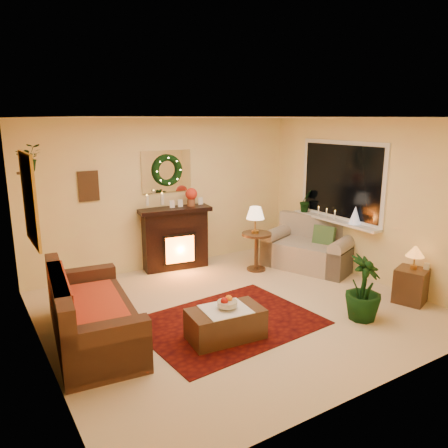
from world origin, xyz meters
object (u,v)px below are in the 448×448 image
fireplace (175,238)px  side_table_round (256,252)px  coffee_table (226,322)px  loveseat (309,244)px  end_table_square (411,284)px  sofa (93,307)px

fireplace → side_table_round: size_ratio=1.66×
fireplace → coffee_table: bearing=-95.2°
loveseat → end_table_square: 1.94m
fireplace → coffee_table: size_ratio=1.24×
sofa → coffee_table: 1.58m
sofa → fireplace: bearing=50.3°
fireplace → coffee_table: 2.75m
loveseat → coffee_table: (-2.64, -1.43, -0.21)m
fireplace → loveseat: (2.03, -1.23, -0.13)m
fireplace → loveseat: 2.38m
end_table_square → sofa: bearing=163.0°
sofa → fireplace: 2.71m
side_table_round → fireplace: bearing=143.1°
coffee_table → sofa: bearing=155.1°
end_table_square → coffee_table: bearing=170.3°
loveseat → end_table_square: size_ratio=3.03×
side_table_round → coffee_table: side_table_round is taller
side_table_round → loveseat: bearing=-22.8°
sofa → end_table_square: 4.39m
coffee_table → side_table_round: bearing=51.3°
sofa → end_table_square: bearing=-10.3°
sofa → coffee_table: sofa is taller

